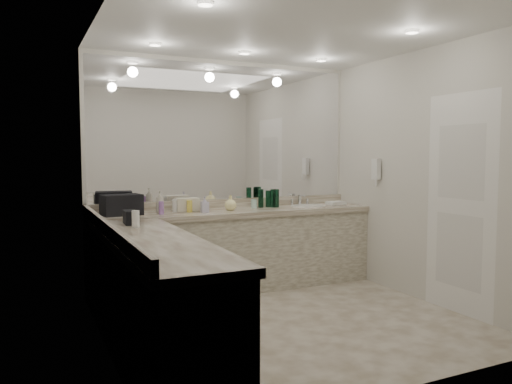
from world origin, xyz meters
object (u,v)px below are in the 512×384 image
hand_towel (336,203)px  soap_bottle_a (160,202)px  black_toiletry_bag (122,204)px  cream_cosmetic_case (187,205)px  sink (308,206)px  wall_phone (376,169)px  soap_bottle_c (231,203)px  soap_bottle_b (205,204)px

hand_towel → soap_bottle_a: size_ratio=0.94×
black_toiletry_bag → cream_cosmetic_case: 0.71m
hand_towel → sink: bearing=-179.2°
sink → wall_phone: 0.91m
sink → soap_bottle_a: 1.80m
sink → cream_cosmetic_case: (-1.49, 0.10, 0.08)m
black_toiletry_bag → soap_bottle_a: size_ratio=1.64×
black_toiletry_bag → cream_cosmetic_case: bearing=3.1°
sink → soap_bottle_c: 1.03m
sink → black_toiletry_bag: size_ratio=1.13×
hand_towel → cream_cosmetic_case: bearing=177.2°
wall_phone → cream_cosmetic_case: 2.21m
wall_phone → soap_bottle_b: wall_phone is taller
cream_cosmetic_case → soap_bottle_a: soap_bottle_a is taller
wall_phone → soap_bottle_c: bearing=164.0°
sink → soap_bottle_c: (-1.03, -0.03, 0.09)m
sink → black_toiletry_bag: bearing=178.5°
wall_phone → soap_bottle_c: wall_phone is taller
sink → hand_towel: (0.40, 0.01, 0.02)m
soap_bottle_b → soap_bottle_c: bearing=9.6°
cream_cosmetic_case → soap_bottle_c: size_ratio=1.43×
sink → black_toiletry_bag: 2.20m
black_toiletry_bag → soap_bottle_a: (0.40, -0.01, 0.01)m
wall_phone → soap_bottle_b: bearing=168.1°
black_toiletry_bag → hand_towel: (2.60, -0.05, -0.09)m
soap_bottle_b → black_toiletry_bag: bearing=170.3°
black_toiletry_bag → sink: bearing=-1.5°
black_toiletry_bag → hand_towel: bearing=-1.1°
soap_bottle_c → soap_bottle_b: bearing=-170.4°
wall_phone → soap_bottle_b: size_ratio=1.40×
wall_phone → soap_bottle_a: bearing=167.1°
wall_phone → hand_towel: 0.70m
soap_bottle_a → soap_bottle_b: soap_bottle_a is taller
black_toiletry_bag → hand_towel: size_ratio=1.74×
soap_bottle_c → soap_bottle_a: bearing=174.0°
cream_cosmetic_case → hand_towel: (1.89, -0.09, -0.05)m
black_toiletry_bag → soap_bottle_b: black_toiletry_bag is taller
black_toiletry_bag → soap_bottle_a: 0.40m
sink → soap_bottle_a: size_ratio=1.86×
cream_cosmetic_case → soap_bottle_a: (-0.31, -0.05, 0.05)m
black_toiletry_bag → cream_cosmetic_case: (0.71, 0.04, -0.04)m
wall_phone → black_toiletry_bag: 2.88m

